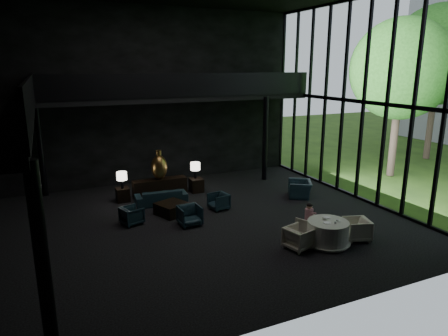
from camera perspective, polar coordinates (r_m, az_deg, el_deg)
name	(u,v)px	position (r m, az deg, el deg)	size (l,w,h in m)	color
floor	(203,223)	(14.26, -3.09, -7.84)	(14.00, 12.00, 0.02)	black
wall_back	(154,97)	(18.98, -9.95, 9.97)	(14.00, 0.04, 8.00)	black
wall_front	(311,139)	(8.02, 12.32, 4.09)	(14.00, 0.04, 8.00)	black
curtain_wall	(364,102)	(17.04, 19.33, 8.90)	(0.20, 12.00, 8.00)	black
mezzanine_back	(182,98)	(18.31, -6.07, 9.94)	(12.00, 2.00, 0.25)	black
railing_left	(31,95)	(12.36, -25.86, 9.31)	(0.06, 12.00, 1.00)	black
railing_back	(189,85)	(17.32, -5.06, 11.71)	(12.00, 0.06, 1.00)	black
column_sw	(44,277)	(7.45, -24.29, -14.05)	(0.24, 0.24, 4.00)	black
column_nw	(41,150)	(18.35, -24.71, 2.40)	(0.24, 0.24, 4.00)	black
column_ne	(265,139)	(19.21, 5.89, 4.13)	(0.24, 0.24, 4.00)	black
tree_near	(401,69)	(21.28, 24.00, 12.76)	(4.80, 4.80, 7.65)	#382D23
tree_far	(439,55)	(26.40, 28.38, 14.01)	(5.60, 5.60, 8.80)	#382D23
console	(160,187)	(17.28, -9.14, -2.72)	(2.29, 0.52, 0.73)	black
bronze_urn	(159,167)	(17.03, -9.24, 0.16)	(0.67, 0.67, 1.25)	olive
side_table_left	(123,195)	(16.87, -14.27, -3.71)	(0.51, 0.51, 0.56)	black
table_lamp_left	(122,177)	(16.60, -14.40, -1.22)	(0.41, 0.41, 0.69)	black
side_table_right	(196,185)	(17.61, -3.96, -2.47)	(0.54, 0.54, 0.60)	black
table_lamp_right	(195,167)	(17.49, -4.12, 0.15)	(0.42, 0.42, 0.71)	black
sofa	(161,194)	(16.22, -8.98, -3.73)	(2.03, 0.59, 0.79)	black
lounge_armchair_west	(132,215)	(14.42, -13.03, -6.62)	(0.61, 0.57, 0.62)	#17333D
lounge_armchair_east	(219,201)	(15.45, -0.77, -4.81)	(0.61, 0.57, 0.63)	#1D394C
lounge_armchair_south	(190,215)	(13.99, -4.93, -6.67)	(0.73, 0.68, 0.75)	#0D2A34
window_armchair	(300,186)	(17.16, 10.80, -2.60)	(1.04, 0.68, 0.91)	black
coffee_table	(172,209)	(15.10, -7.47, -5.76)	(1.00, 1.00, 0.44)	black
dining_table	(327,234)	(12.94, 14.56, -9.13)	(1.43, 1.43, 0.75)	white
dining_chair_north	(309,226)	(13.49, 12.07, -8.07)	(0.61, 0.57, 0.62)	silver
dining_chair_east	(357,228)	(13.50, 18.41, -8.18)	(0.74, 0.69, 0.76)	silver
dining_chair_west	(299,237)	(12.45, 10.62, -9.68)	(0.71, 0.67, 0.73)	beige
child	(309,212)	(13.47, 12.08, -6.12)	(0.28, 0.28, 0.60)	beige
plate_a	(327,223)	(12.65, 14.44, -7.57)	(0.23, 0.23, 0.01)	white
plate_b	(327,217)	(13.08, 14.49, -6.83)	(0.22, 0.22, 0.01)	white
saucer	(338,221)	(12.86, 16.00, -7.32)	(0.16, 0.16, 0.01)	white
coffee_cup	(337,220)	(12.83, 15.85, -7.18)	(0.09, 0.09, 0.07)	white
cereal_bowl	(325,218)	(12.89, 14.17, -6.99)	(0.15, 0.15, 0.07)	white
cream_pot	(335,222)	(12.65, 15.63, -7.50)	(0.07, 0.07, 0.08)	#99999E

